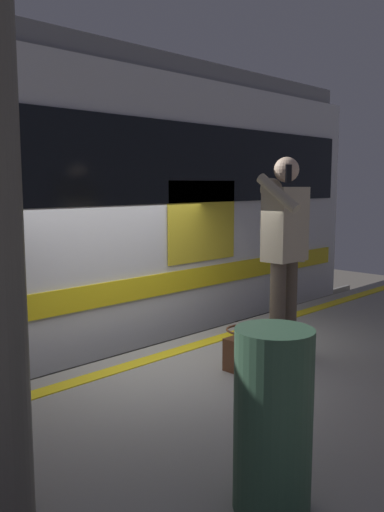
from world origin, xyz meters
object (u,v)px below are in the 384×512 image
Objects in this scene: trash_bin at (273,420)px; passenger at (284,242)px; handbag at (245,350)px; train_carriage at (7,200)px.

passenger is at bearing -146.11° from trash_bin.
passenger is 1.02m from handbag.
handbag is 2.03m from trash_bin.
passenger reaches higher than handbag.
passenger is 2.01× the size of trash_bin.
handbag is 0.40× the size of trash_bin.
trash_bin is (1.48, 1.37, 0.29)m from handbag.
train_carriage is 3.33m from passenger.
handbag is (-0.59, 3.07, -1.24)m from train_carriage.
handbag is at bearing -137.20° from trash_bin.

